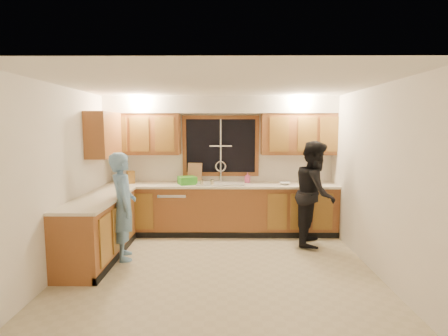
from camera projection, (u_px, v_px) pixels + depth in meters
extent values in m
plane|color=#C3B696|center=(219.00, 267.00, 4.89)|extent=(4.20, 4.20, 0.00)
plane|color=white|center=(218.00, 85.00, 4.60)|extent=(4.20, 4.20, 0.00)
plane|color=white|center=(221.00, 164.00, 6.63)|extent=(4.20, 0.00, 4.20)
plane|color=white|center=(65.00, 179.00, 4.76)|extent=(0.00, 3.80, 3.80)
plane|color=white|center=(373.00, 179.00, 4.73)|extent=(0.00, 3.80, 3.80)
cube|color=brown|center=(221.00, 210.00, 6.42)|extent=(4.20, 0.60, 0.88)
cube|color=brown|center=(98.00, 229.00, 5.19)|extent=(0.60, 1.90, 0.88)
cube|color=#F2E7CC|center=(220.00, 185.00, 6.36)|extent=(4.20, 0.63, 0.04)
cube|color=#F2E7CC|center=(98.00, 199.00, 5.14)|extent=(0.63, 1.90, 0.04)
cube|color=brown|center=(143.00, 134.00, 6.41)|extent=(1.35, 0.33, 0.75)
cube|color=brown|center=(298.00, 134.00, 6.39)|extent=(1.35, 0.33, 0.75)
cube|color=brown|center=(104.00, 135.00, 5.80)|extent=(0.33, 0.90, 0.75)
cube|color=white|center=(221.00, 105.00, 6.33)|extent=(4.20, 0.35, 0.30)
cube|color=black|center=(221.00, 146.00, 6.58)|extent=(1.30, 0.01, 1.00)
cube|color=brown|center=(221.00, 117.00, 6.51)|extent=(1.44, 0.03, 0.07)
cube|color=brown|center=(221.00, 174.00, 6.64)|extent=(1.44, 0.03, 0.07)
cube|color=brown|center=(184.00, 146.00, 6.58)|extent=(0.07, 0.03, 1.00)
cube|color=brown|center=(257.00, 146.00, 6.57)|extent=(0.07, 0.03, 1.00)
cube|color=silver|center=(220.00, 183.00, 6.37)|extent=(0.86, 0.52, 0.03)
cube|color=silver|center=(209.00, 188.00, 6.38)|extent=(0.38, 0.42, 0.18)
cube|color=silver|center=(232.00, 188.00, 6.38)|extent=(0.38, 0.42, 0.18)
cylinder|color=silver|center=(221.00, 174.00, 6.55)|extent=(0.04, 0.04, 0.28)
torus|color=silver|center=(221.00, 166.00, 6.53)|extent=(0.21, 0.03, 0.21)
cube|color=white|center=(174.00, 211.00, 6.42)|extent=(0.60, 0.56, 0.82)
cube|color=white|center=(83.00, 241.00, 4.63)|extent=(0.58, 0.75, 0.90)
imported|color=#6A98C9|center=(123.00, 206.00, 5.14)|extent=(0.55, 0.67, 1.59)
imported|color=black|center=(315.00, 193.00, 5.79)|extent=(0.87, 1.00, 1.73)
cube|color=olive|center=(131.00, 177.00, 6.43)|extent=(0.16, 0.16, 0.23)
cube|color=tan|center=(195.00, 173.00, 6.57)|extent=(0.29, 0.14, 0.36)
cube|color=#328E24|center=(187.00, 180.00, 6.33)|extent=(0.38, 0.37, 0.14)
imported|color=#ED5A9F|center=(247.00, 178.00, 6.52)|extent=(0.11, 0.11, 0.19)
imported|color=silver|center=(285.00, 183.00, 6.29)|extent=(0.20, 0.20, 0.05)
cylinder|color=beige|center=(202.00, 183.00, 6.15)|extent=(0.08, 0.08, 0.11)
cylinder|color=beige|center=(212.00, 183.00, 6.14)|extent=(0.07, 0.07, 0.11)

